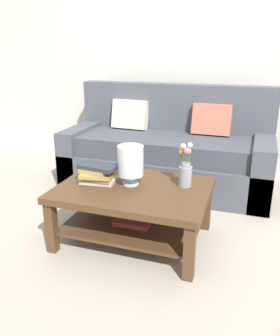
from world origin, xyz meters
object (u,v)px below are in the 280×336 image
(couch, at_px, (168,152))
(flower_pitcher, at_px, (185,169))
(book_stack_main, at_px, (98,173))
(coffee_table, at_px, (134,201))
(glass_hurricane_vase, at_px, (131,161))

(couch, distance_m, flower_pitcher, 1.18)
(book_stack_main, height_order, flower_pitcher, flower_pitcher)
(book_stack_main, bearing_deg, couch, 79.21)
(coffee_table, relative_size, book_stack_main, 3.62)
(flower_pitcher, bearing_deg, couch, 110.82)
(coffee_table, distance_m, glass_hurricane_vase, 0.31)
(book_stack_main, relative_size, glass_hurricane_vase, 1.02)
(couch, bearing_deg, flower_pitcher, -69.18)
(couch, xyz_separation_m, glass_hurricane_vase, (0.02, -1.19, 0.26))
(coffee_table, relative_size, flower_pitcher, 3.36)
(coffee_table, xyz_separation_m, book_stack_main, (-0.29, 0.01, 0.19))
(book_stack_main, xyz_separation_m, glass_hurricane_vase, (0.25, 0.04, 0.11))
(couch, xyz_separation_m, flower_pitcher, (0.41, -1.09, 0.21))
(couch, distance_m, glass_hurricane_vase, 1.22)
(book_stack_main, xyz_separation_m, flower_pitcher, (0.65, 0.13, 0.06))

